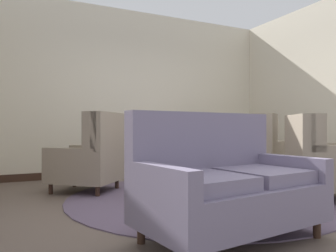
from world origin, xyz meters
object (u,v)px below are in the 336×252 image
armchair_back_corner (92,159)px  armchair_near_window (253,155)px  porcelain_vase (192,145)px  coffee_table (195,165)px  settee (226,186)px  armchair_near_sideboard (320,163)px  sideboard (200,145)px

armchair_back_corner → armchair_near_window: bearing=120.4°
porcelain_vase → armchair_back_corner: (-0.97, 1.01, -0.20)m
armchair_back_corner → coffee_table: bearing=86.0°
porcelain_vase → settee: settee is taller
porcelain_vase → armchair_near_sideboard: bearing=-25.3°
armchair_back_corner → armchair_near_sideboard: armchair_back_corner is taller
sideboard → armchair_back_corner: bearing=-155.0°
porcelain_vase → settee: 1.42m
sideboard → coffee_table: bearing=-122.5°
settee → armchair_back_corner: size_ratio=1.36×
settee → armchair_near_window: armchair_near_window is taller
porcelain_vase → coffee_table: bearing=-35.6°
settee → armchair_back_corner: (-0.51, 2.33, 0.04)m
coffee_table → porcelain_vase: (-0.04, 0.03, 0.24)m
armchair_near_window → sideboard: sideboard is taller
armchair_near_window → sideboard: (0.01, 1.58, 0.07)m
coffee_table → porcelain_vase: size_ratio=2.60×
coffee_table → sideboard: size_ratio=0.84×
porcelain_vase → armchair_near_window: 1.50m
coffee_table → settee: size_ratio=0.64×
porcelain_vase → sideboard: size_ratio=0.32×
coffee_table → armchair_near_window: bearing=22.6°
coffee_table → porcelain_vase: 0.24m
armchair_back_corner → armchair_near_window: size_ratio=0.97×
coffee_table → settee: (-0.49, -1.29, -0.00)m
settee → armchair_back_corner: 2.39m
porcelain_vase → armchair_near_sideboard: size_ratio=0.35×
porcelain_vase → settee: (-0.46, -1.32, -0.24)m
armchair_back_corner → sideboard: sideboard is taller
porcelain_vase → armchair_back_corner: armchair_back_corner is taller
settee → sideboard: size_ratio=1.32×
porcelain_vase → armchair_near_sideboard: armchair_near_sideboard is taller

